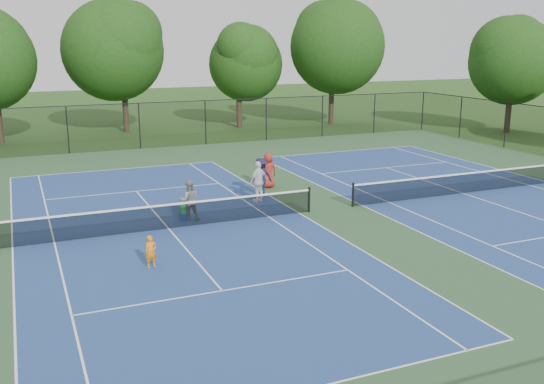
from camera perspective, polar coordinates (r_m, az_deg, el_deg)
name	(u,v)px	position (r m, az deg, el deg)	size (l,w,h in m)	color
ground	(331,209)	(25.79, 5.58, -1.64)	(140.00, 140.00, 0.00)	#234716
court_pad	(331,209)	(25.79, 5.58, -1.63)	(36.00, 36.00, 0.01)	#2D5131
tennis_court_left	(169,226)	(23.34, -9.71, -3.22)	(12.00, 23.83, 1.07)	navy
tennis_court_right	(463,191)	(29.68, 17.55, 0.05)	(12.00, 23.83, 1.07)	navy
perimeter_fence	(332,172)	(25.41, 5.67, 1.84)	(36.08, 36.08, 3.02)	black
tree_back_b	(122,45)	(48.41, -13.96, 13.25)	(7.60, 7.60, 10.03)	#2D2116
tree_back_c	(238,59)	(49.76, -3.18, 12.36)	(6.00, 6.00, 8.40)	#2D2116
tree_back_d	(333,42)	(52.13, 5.73, 13.86)	(7.80, 7.80, 10.37)	#2D2116
tree_side_e	(514,56)	(50.04, 21.78, 11.79)	(6.60, 6.60, 8.87)	#2D2116
child_player	(151,252)	(19.45, -11.32, -5.52)	(0.38, 0.25, 1.05)	orange
instructor	(189,200)	(24.16, -7.80, -0.76)	(0.80, 0.62, 1.64)	gray
bystander_a	(258,181)	(26.71, -1.28, 1.00)	(1.07, 0.44, 1.82)	silver
bystander_b	(261,177)	(27.71, -1.03, 1.43)	(1.15, 0.66, 1.78)	#1A1836
bystander_c	(268,170)	(29.28, -0.36, 2.05)	(0.83, 0.54, 1.71)	maroon
ball_crate	(185,217)	(24.32, -8.20, -2.30)	(0.40, 0.30, 0.32)	navy
ball_hopper	(185,208)	(24.22, -8.22, -1.53)	(0.34, 0.28, 0.36)	green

